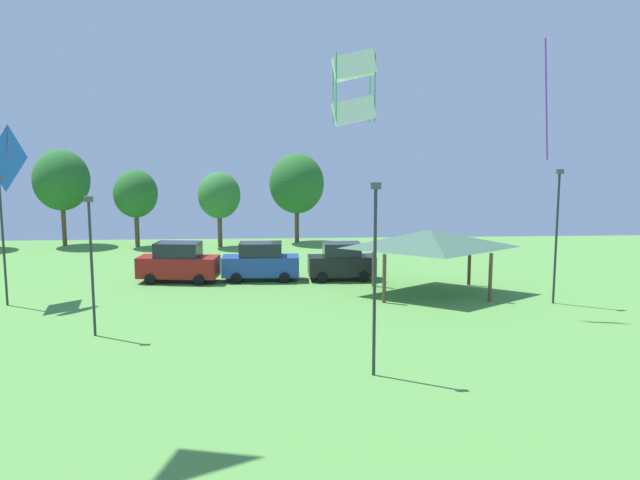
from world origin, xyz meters
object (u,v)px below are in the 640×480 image
at_px(parked_car_third_from_left, 342,261).
at_px(light_post_3, 375,269).
at_px(parked_car_second_from_left, 261,262).
at_px(light_post_1, 3,233).
at_px(treeline_tree_4, 297,184).
at_px(kite_flying_7, 354,89).
at_px(treeline_tree_3, 219,195).
at_px(treeline_tree_2, 136,194).
at_px(treeline_tree_1, 61,180).
at_px(light_post_0, 557,229).
at_px(kite_flying_5, 7,158).
at_px(parked_car_leftmost, 178,262).
at_px(park_pavilion, 430,239).
at_px(light_post_2, 91,258).

distance_m(parked_car_third_from_left, light_post_3, 17.29).
bearing_deg(parked_car_second_from_left, light_post_1, -156.37).
relative_size(light_post_1, treeline_tree_4, 0.91).
distance_m(kite_flying_7, parked_car_third_from_left, 30.08).
bearing_deg(treeline_tree_3, kite_flying_7, -81.78).
height_order(parked_car_third_from_left, light_post_3, light_post_3).
bearing_deg(treeline_tree_3, treeline_tree_2, 175.07).
bearing_deg(treeline_tree_1, parked_car_second_from_left, -42.28).
xyz_separation_m(light_post_0, treeline_tree_2, (-25.76, 20.57, 0.34)).
height_order(light_post_1, light_post_3, light_post_3).
bearing_deg(kite_flying_5, light_post_0, -5.04).
bearing_deg(parked_car_leftmost, kite_flying_5, -145.32).
relative_size(park_pavilion, light_post_1, 1.09).
relative_size(kite_flying_7, treeline_tree_3, 0.21).
relative_size(kite_flying_7, park_pavilion, 0.17).
xyz_separation_m(park_pavilion, treeline_tree_2, (-19.73, 17.88, 1.18)).
distance_m(kite_flying_7, parked_car_leftmost, 30.81).
bearing_deg(treeline_tree_3, parked_car_second_from_left, -74.73).
relative_size(parked_car_second_from_left, light_post_0, 0.66).
relative_size(park_pavilion, light_post_3, 1.04).
bearing_deg(kite_flying_5, treeline_tree_3, 61.69).
bearing_deg(treeline_tree_2, kite_flying_7, -73.39).
xyz_separation_m(kite_flying_5, parked_car_third_from_left, (17.97, 4.19, -6.42)).
xyz_separation_m(parked_car_third_from_left, light_post_2, (-11.89, -11.34, 2.33)).
xyz_separation_m(light_post_0, light_post_3, (-10.94, -10.36, 0.00)).
height_order(parked_car_third_from_left, treeline_tree_2, treeline_tree_2).
distance_m(light_post_3, treeline_tree_1, 38.21).
height_order(treeline_tree_1, treeline_tree_2, treeline_tree_1).
distance_m(kite_flying_7, light_post_2, 20.73).
xyz_separation_m(parked_car_leftmost, treeline_tree_3, (1.34, 13.36, 2.96)).
distance_m(kite_flying_7, light_post_0, 26.25).
bearing_deg(light_post_2, treeline_tree_3, 82.28).
height_order(parked_car_third_from_left, light_post_2, light_post_2).
bearing_deg(parked_car_second_from_left, treeline_tree_4, 80.95).
xyz_separation_m(parked_car_third_from_left, treeline_tree_4, (-2.35, 15.43, 3.79)).
bearing_deg(parked_car_leftmost, treeline_tree_1, 134.79).
bearing_deg(park_pavilion, kite_flying_5, -179.56).
xyz_separation_m(light_post_1, treeline_tree_2, (2.73, 19.31, 0.49)).
height_order(parked_car_third_from_left, treeline_tree_4, treeline_tree_4).
bearing_deg(park_pavilion, parked_car_second_from_left, 156.59).
relative_size(parked_car_second_from_left, treeline_tree_1, 0.60).
xyz_separation_m(parked_car_second_from_left, light_post_0, (15.50, -6.79, 2.77)).
bearing_deg(treeline_tree_1, kite_flying_7, -66.76).
bearing_deg(kite_flying_7, parked_car_third_from_left, 85.11).
relative_size(light_post_2, treeline_tree_4, 0.83).
distance_m(parked_car_second_from_left, light_post_0, 17.15).
relative_size(treeline_tree_3, treeline_tree_4, 0.81).
distance_m(parked_car_leftmost, light_post_1, 10.01).
distance_m(light_post_1, treeline_tree_4, 26.07).
relative_size(kite_flying_5, treeline_tree_3, 0.58).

